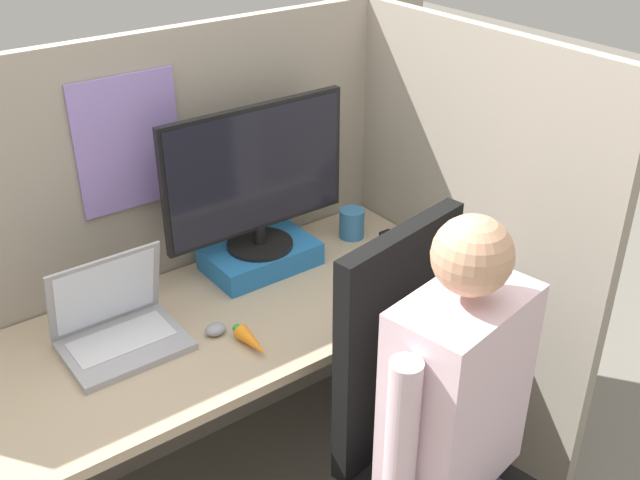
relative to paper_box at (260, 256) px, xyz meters
The scene contains 12 objects.
cubicle_panel_back 0.29m from the paper_box, 145.10° to the left, with size 2.04×0.05×1.48m.
cubicle_panel_right 0.61m from the paper_box, 23.26° to the right, with size 0.04×1.26×1.48m.
desk 0.37m from the paper_box, 143.80° to the right, with size 1.54×0.64×0.74m.
paper_box is the anchor object (origin of this frame).
monitor 0.28m from the paper_box, 90.00° to the left, with size 0.61×0.21×0.46m.
laptop 0.54m from the paper_box, 167.54° to the right, with size 0.31×0.24×0.25m.
mouse 0.38m from the paper_box, 141.94° to the right, with size 0.06×0.05×0.03m.
stapler 0.45m from the paper_box, 22.50° to the right, with size 0.04×0.12×0.04m.
carrot_toy 0.43m from the paper_box, 125.49° to the right, with size 0.04×0.15×0.04m.
office_chair 0.79m from the paper_box, 90.54° to the right, with size 0.55×0.59×1.13m.
person 0.94m from the paper_box, 92.40° to the right, with size 0.47×0.48×1.29m.
coffee_mug 0.35m from the paper_box, ahead, with size 0.08×0.08×0.10m.
Camera 1 is at (-0.82, -1.25, 1.97)m, focal length 42.00 mm.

